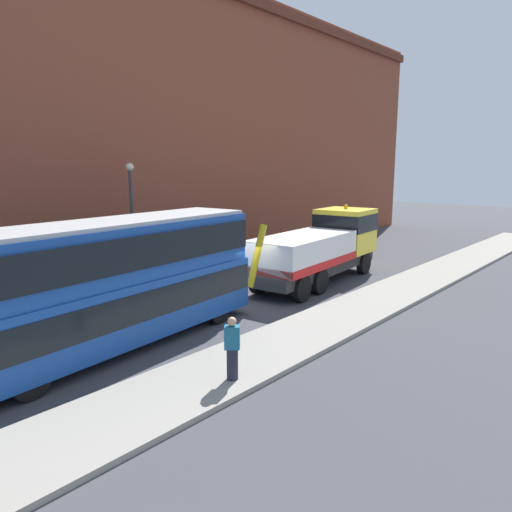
{
  "coord_description": "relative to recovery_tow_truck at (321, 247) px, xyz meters",
  "views": [
    {
      "loc": [
        -14.02,
        -13.04,
        5.68
      ],
      "look_at": [
        0.71,
        -0.31,
        2.0
      ],
      "focal_mm": 33.39,
      "sensor_mm": 36.0,
      "label": 1
    }
  ],
  "objects": [
    {
      "name": "ground_plane",
      "position": [
        -5.7,
        0.26,
        -1.76
      ],
      "size": [
        120.0,
        120.0,
        0.0
      ],
      "primitive_type": "plane",
      "color": "#424247"
    },
    {
      "name": "near_kerb",
      "position": [
        -5.7,
        -3.94,
        -1.68
      ],
      "size": [
        60.0,
        2.8,
        0.15
      ],
      "primitive_type": "cube",
      "color": "gray",
      "rests_on": "ground_plane"
    },
    {
      "name": "building_facade",
      "position": [
        -5.7,
        8.17,
        6.31
      ],
      "size": [
        60.0,
        1.5,
        16.0
      ],
      "color": "brown",
      "rests_on": "ground_plane"
    },
    {
      "name": "recovery_tow_truck",
      "position": [
        0.0,
        0.0,
        0.0
      ],
      "size": [
        10.23,
        3.44,
        3.67
      ],
      "rotation": [
        0.0,
        0.0,
        0.09
      ],
      "color": "#2D2D2D",
      "rests_on": "ground_plane"
    },
    {
      "name": "double_decker_bus",
      "position": [
        -11.91,
        -0.04,
        0.47
      ],
      "size": [
        11.19,
        3.53,
        4.06
      ],
      "rotation": [
        0.0,
        0.0,
        0.09
      ],
      "color": "#19479E",
      "rests_on": "ground_plane"
    },
    {
      "name": "pedestrian_onlooker",
      "position": [
        -11.24,
        -4.63,
        -0.77
      ],
      "size": [
        0.46,
        0.47,
        1.71
      ],
      "rotation": [
        0.0,
        0.0,
        0.69
      ],
      "color": "#232333",
      "rests_on": "near_kerb"
    },
    {
      "name": "street_lamp",
      "position": [
        -6.82,
        5.98,
        1.71
      ],
      "size": [
        0.36,
        0.36,
        5.83
      ],
      "color": "#38383D",
      "rests_on": "ground_plane"
    }
  ]
}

